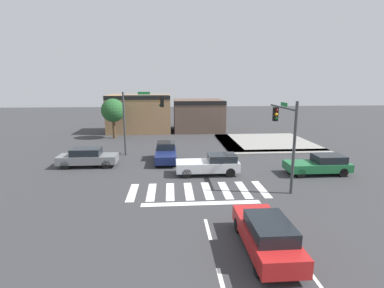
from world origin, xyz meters
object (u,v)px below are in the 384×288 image
(traffic_signal_northwest, at_px, (141,112))
(car_green, at_px, (320,164))
(car_gray, at_px, (88,157))
(car_red, at_px, (266,234))
(car_silver, at_px, (210,164))
(traffic_signal_southeast, at_px, (285,128))
(roadside_tree, at_px, (113,111))
(car_navy, at_px, (166,153))

(traffic_signal_northwest, xyz_separation_m, car_green, (13.77, -6.95, -3.33))
(car_gray, relative_size, car_red, 0.99)
(car_silver, distance_m, car_green, 8.16)
(traffic_signal_northwest, relative_size, car_green, 1.27)
(traffic_signal_southeast, bearing_deg, car_silver, 59.25)
(car_green, distance_m, roadside_tree, 23.91)
(traffic_signal_northwest, relative_size, car_gray, 1.26)
(car_navy, bearing_deg, car_gray, -79.37)
(car_red, height_order, car_green, car_red)
(traffic_signal_northwest, xyz_separation_m, car_silver, (5.62, -6.41, -3.30))
(car_navy, height_order, car_green, car_navy)
(car_navy, distance_m, car_green, 12.33)
(car_gray, bearing_deg, traffic_signal_northwest, 42.06)
(car_navy, bearing_deg, car_silver, 40.06)
(car_gray, relative_size, car_green, 1.01)
(traffic_signal_southeast, distance_m, car_navy, 10.69)
(car_navy, xyz_separation_m, car_green, (11.48, -4.50, -0.01))
(traffic_signal_northwest, bearing_deg, car_green, -26.77)
(car_gray, distance_m, roadside_tree, 12.62)
(traffic_signal_southeast, distance_m, roadside_tree, 22.76)
(traffic_signal_southeast, distance_m, traffic_signal_northwest, 13.56)
(traffic_signal_northwest, bearing_deg, car_red, -68.91)
(car_silver, bearing_deg, car_gray, -16.08)
(car_silver, xyz_separation_m, roadside_tree, (-9.74, 15.13, 2.60))
(traffic_signal_southeast, height_order, traffic_signal_northwest, traffic_signal_northwest)
(traffic_signal_southeast, distance_m, car_red, 9.09)
(traffic_signal_northwest, distance_m, roadside_tree, 9.66)
(car_silver, bearing_deg, roadside_tree, -57.24)
(traffic_signal_southeast, relative_size, car_gray, 1.22)
(traffic_signal_southeast, relative_size, car_navy, 1.30)
(car_green, bearing_deg, car_silver, -3.73)
(car_gray, distance_m, car_green, 18.10)
(car_gray, relative_size, car_silver, 1.01)
(car_gray, relative_size, car_navy, 1.07)
(traffic_signal_southeast, xyz_separation_m, traffic_signal_northwest, (-10.09, 9.07, 0.23))
(traffic_signal_southeast, xyz_separation_m, car_red, (-3.59, -7.77, -3.06))
(roadside_tree, bearing_deg, car_gray, -89.60)
(traffic_signal_southeast, relative_size, traffic_signal_northwest, 0.97)
(car_gray, distance_m, car_red, 16.88)
(car_red, relative_size, car_green, 1.02)
(car_silver, distance_m, car_red, 10.46)
(car_gray, bearing_deg, car_red, -51.46)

